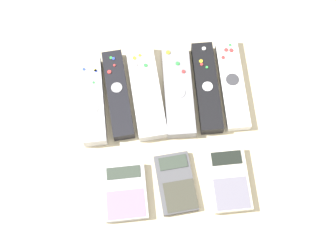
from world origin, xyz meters
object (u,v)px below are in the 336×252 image
remote_0 (92,100)px  calculator_2 (229,180)px  remote_3 (178,91)px  remote_2 (146,91)px  calculator_0 (125,192)px  calculator_1 (178,183)px  remote_4 (207,87)px  remote_1 (118,94)px  remote_5 (232,83)px

remote_0 → calculator_2: size_ratio=1.52×
remote_0 → remote_3: remote_0 is taller
remote_2 → calculator_0: 0.22m
remote_0 → calculator_0: 0.21m
remote_0 → calculator_1: bearing=-51.5°
remote_2 → remote_4: bearing=-5.0°
remote_4 → calculator_0: size_ratio=1.83×
remote_1 → remote_2: bearing=-4.2°
remote_5 → calculator_1: size_ratio=1.72×
remote_0 → remote_4: (0.24, -0.00, -0.00)m
remote_3 → calculator_1: bearing=-94.5°
remote_1 → calculator_2: 0.29m
remote_3 → calculator_1: (-0.03, -0.20, -0.01)m
calculator_2 → remote_2: bearing=125.3°
remote_1 → calculator_1: bearing=-66.5°
remote_3 → remote_4: bearing=3.8°
remote_0 → remote_3: size_ratio=0.94×
calculator_0 → remote_0: bearing=104.9°
remote_4 → remote_1: bearing=179.9°
remote_4 → calculator_0: 0.28m
calculator_1 → calculator_2: size_ratio=0.96×
calculator_0 → calculator_1: size_ratio=0.91×
remote_5 → calculator_0: 0.32m
calculator_0 → calculator_1: 0.11m
remote_3 → remote_4: (0.06, 0.00, 0.00)m
remote_0 → remote_4: remote_0 is taller
calculator_2 → remote_5: bearing=79.8°
remote_3 → remote_4: remote_4 is taller
remote_2 → remote_5: 0.19m
remote_5 → calculator_1: bearing=-123.7°
remote_0 → remote_5: size_ratio=0.92×
remote_3 → remote_5: 0.12m
remote_1 → calculator_1: 0.23m
remote_1 → calculator_0: size_ratio=1.79×
remote_1 → remote_3: 0.13m
remote_3 → calculator_1: remote_3 is taller
remote_1 → calculator_1: size_ratio=1.63×
remote_5 → calculator_0: size_ratio=1.89×
remote_0 → remote_5: bearing=1.2°
remote_2 → remote_3: bearing=-7.8°
calculator_2 → remote_1: bearing=134.9°
remote_0 → calculator_0: remote_0 is taller
remote_0 → remote_2: 0.11m
remote_0 → calculator_2: remote_0 is taller
remote_0 → remote_1: bearing=9.5°
remote_5 → calculator_2: 0.21m
remote_3 → calculator_0: size_ratio=1.85×
remote_3 → calculator_2: remote_3 is taller
remote_4 → calculator_1: size_ratio=1.67×
remote_0 → remote_2: bearing=3.9°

